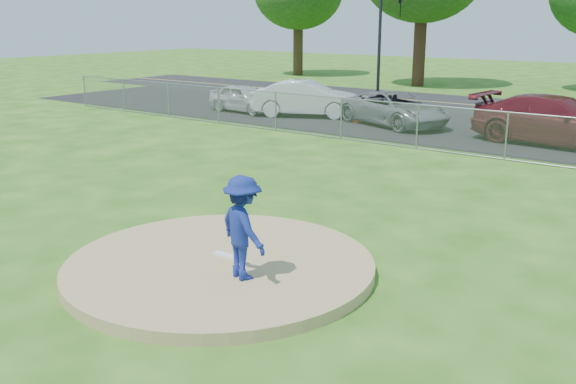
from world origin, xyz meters
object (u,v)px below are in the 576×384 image
at_px(traffic_signal_left, 384,36).
at_px(pitcher, 243,228).
at_px(traffic_cone, 357,115).
at_px(parked_car_gray, 395,109).
at_px(parked_car_darkred, 557,121).
at_px(parked_car_white, 307,99).
at_px(parked_car_silver, 244,98).

xyz_separation_m(traffic_signal_left, pitcher, (9.59, -22.33, -2.31)).
relative_size(traffic_cone, parked_car_gray, 0.13).
xyz_separation_m(traffic_cone, parked_car_darkred, (8.09, -0.18, 0.52)).
bearing_deg(parked_car_gray, traffic_cone, 117.78).
relative_size(parked_car_gray, parked_car_darkred, 0.85).
bearing_deg(parked_car_darkred, parked_car_white, 93.94).
height_order(pitcher, parked_car_darkred, pitcher).
bearing_deg(pitcher, parked_car_darkred, -73.23).
distance_m(pitcher, traffic_cone, 17.62).
bearing_deg(traffic_cone, parked_car_gray, 7.09).
relative_size(pitcher, parked_car_gray, 0.35).
bearing_deg(parked_car_darkred, traffic_signal_left, 63.43).
distance_m(parked_car_silver, parked_car_darkred, 13.90).
relative_size(traffic_cone, parked_car_darkred, 0.11).
height_order(traffic_signal_left, parked_car_silver, traffic_signal_left).
xyz_separation_m(pitcher, parked_car_darkred, (0.76, 15.83, -0.20)).
height_order(parked_car_gray, parked_car_darkred, parked_car_darkred).
bearing_deg(traffic_cone, parked_car_white, 177.41).
distance_m(pitcher, parked_car_silver, 20.35).
relative_size(traffic_signal_left, parked_car_silver, 1.49).
bearing_deg(parked_car_gray, parked_car_darkred, -72.72).
relative_size(parked_car_silver, parked_car_gray, 0.76).
bearing_deg(traffic_cone, parked_car_darkred, -1.26).
bearing_deg(traffic_signal_left, parked_car_gray, -57.33).
relative_size(parked_car_silver, parked_car_white, 0.78).
distance_m(parked_car_silver, parked_car_gray, 7.50).
relative_size(parked_car_silver, parked_car_darkred, 0.65).
xyz_separation_m(traffic_signal_left, traffic_cone, (2.26, -6.32, -3.04)).
xyz_separation_m(traffic_cone, parked_car_gray, (1.66, 0.21, 0.37)).
distance_m(traffic_signal_left, parked_car_white, 6.72).
bearing_deg(parked_car_white, pitcher, -172.72).
bearing_deg(parked_car_white, traffic_signal_left, -28.46).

